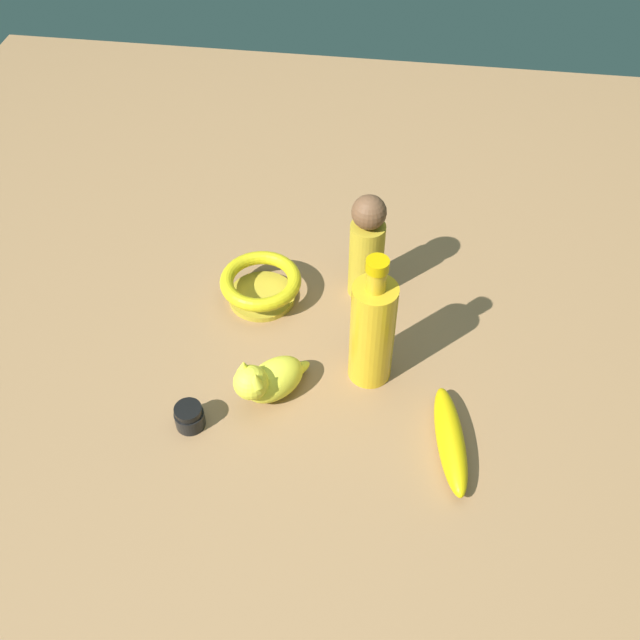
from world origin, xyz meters
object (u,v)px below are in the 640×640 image
Objects in this scene: banana at (450,440)px; bottle_tall at (372,330)px; nail_polish_jar at (189,416)px; cat_figurine at (268,380)px; person_figure_adult at (367,247)px; bowl at (261,284)px.

bottle_tall is (0.13, -0.13, 0.08)m from banana.
bottle_tall is at bearing -152.07° from nail_polish_jar.
cat_figurine is 0.18m from bottle_tall.
banana is 0.20m from bottle_tall.
cat_figurine is at bearing 24.15° from bottle_tall.
nail_polish_jar is at bearing 54.11° from person_figure_adult.
bottle_tall reaches higher than bowl.
bottle_tall is 0.19m from person_figure_adult.
person_figure_adult is (-0.18, -0.05, 0.07)m from bowl.
banana is 0.91× the size of person_figure_adult.
bottle_tall is (-0.27, -0.14, 0.08)m from nail_polish_jar.
cat_figurine is 0.13m from nail_polish_jar.
bowl is at bearing -101.47° from nail_polish_jar.
bowl is at bearing 14.18° from person_figure_adult.
bottle_tall reaches higher than banana.
cat_figurine is 0.22m from bowl.
person_figure_adult is (-0.24, -0.33, 0.08)m from nail_polish_jar.
cat_figurine reaches higher than banana.
person_figure_adult is at bearing -165.82° from bowl.
bowl is 0.69× the size of person_figure_adult.
bottle_tall is 1.19× the size of person_figure_adult.
person_figure_adult is (0.03, -0.19, -0.00)m from bottle_tall.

